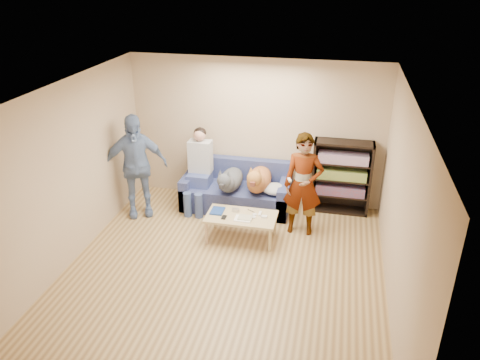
% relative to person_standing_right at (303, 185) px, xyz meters
% --- Properties ---
extents(ground, '(5.00, 5.00, 0.00)m').
position_rel_person_standing_right_xyz_m(ground, '(-0.96, -1.46, -0.84)').
color(ground, olive).
rests_on(ground, ground).
extents(ceiling, '(5.00, 5.00, 0.00)m').
position_rel_person_standing_right_xyz_m(ceiling, '(-0.96, -1.46, 1.76)').
color(ceiling, white).
rests_on(ceiling, ground).
extents(wall_back, '(4.50, 0.00, 4.50)m').
position_rel_person_standing_right_xyz_m(wall_back, '(-0.96, 1.04, 0.46)').
color(wall_back, tan).
rests_on(wall_back, ground).
extents(wall_front, '(4.50, 0.00, 4.50)m').
position_rel_person_standing_right_xyz_m(wall_front, '(-0.96, -3.96, 0.46)').
color(wall_front, tan).
rests_on(wall_front, ground).
extents(wall_left, '(0.00, 5.00, 5.00)m').
position_rel_person_standing_right_xyz_m(wall_left, '(-3.21, -1.46, 0.46)').
color(wall_left, tan).
rests_on(wall_left, ground).
extents(wall_right, '(0.00, 5.00, 5.00)m').
position_rel_person_standing_right_xyz_m(wall_right, '(1.29, -1.46, 0.46)').
color(wall_right, tan).
rests_on(wall_right, ground).
extents(blanket, '(0.47, 0.40, 0.16)m').
position_rel_person_standing_right_xyz_m(blanket, '(-0.50, 0.43, -0.33)').
color(blanket, '#AEADB2').
rests_on(blanket, sofa).
extents(person_standing_right, '(0.62, 0.42, 1.69)m').
position_rel_person_standing_right_xyz_m(person_standing_right, '(0.00, 0.00, 0.00)').
color(person_standing_right, gray).
rests_on(person_standing_right, ground).
extents(person_standing_left, '(1.15, 0.87, 1.82)m').
position_rel_person_standing_right_xyz_m(person_standing_left, '(-2.83, -0.00, 0.06)').
color(person_standing_left, '#7185B6').
rests_on(person_standing_left, ground).
extents(held_controller, '(0.08, 0.12, 0.03)m').
position_rel_person_standing_right_xyz_m(held_controller, '(-0.20, -0.20, 0.16)').
color(held_controller, white).
rests_on(held_controller, person_standing_right).
extents(notebook_blue, '(0.20, 0.26, 0.03)m').
position_rel_person_standing_right_xyz_m(notebook_blue, '(-1.30, -0.39, -0.41)').
color(notebook_blue, navy).
rests_on(notebook_blue, coffee_table).
extents(papers, '(0.26, 0.20, 0.02)m').
position_rel_person_standing_right_xyz_m(papers, '(-0.85, -0.54, -0.42)').
color(papers, white).
rests_on(papers, coffee_table).
extents(magazine, '(0.22, 0.17, 0.01)m').
position_rel_person_standing_right_xyz_m(magazine, '(-0.82, -0.52, -0.40)').
color(magazine, '#AFAA8C').
rests_on(magazine, coffee_table).
extents(camera_silver, '(0.11, 0.06, 0.05)m').
position_rel_person_standing_right_xyz_m(camera_silver, '(-1.02, -0.32, -0.40)').
color(camera_silver, '#AEAEB3').
rests_on(camera_silver, coffee_table).
extents(controller_a, '(0.04, 0.13, 0.03)m').
position_rel_person_standing_right_xyz_m(controller_a, '(-0.62, -0.34, -0.41)').
color(controller_a, white).
rests_on(controller_a, coffee_table).
extents(controller_b, '(0.09, 0.06, 0.03)m').
position_rel_person_standing_right_xyz_m(controller_b, '(-0.54, -0.42, -0.41)').
color(controller_b, white).
rests_on(controller_b, coffee_table).
extents(headphone_cup_a, '(0.07, 0.07, 0.02)m').
position_rel_person_standing_right_xyz_m(headphone_cup_a, '(-0.70, -0.46, -0.41)').
color(headphone_cup_a, silver).
rests_on(headphone_cup_a, coffee_table).
extents(headphone_cup_b, '(0.07, 0.07, 0.02)m').
position_rel_person_standing_right_xyz_m(headphone_cup_b, '(-0.70, -0.38, -0.41)').
color(headphone_cup_b, silver).
rests_on(headphone_cup_b, coffee_table).
extents(pen_orange, '(0.13, 0.06, 0.01)m').
position_rel_person_standing_right_xyz_m(pen_orange, '(-0.92, -0.60, -0.42)').
color(pen_orange, orange).
rests_on(pen_orange, coffee_table).
extents(pen_black, '(0.13, 0.08, 0.01)m').
position_rel_person_standing_right_xyz_m(pen_black, '(-0.78, -0.26, -0.42)').
color(pen_black, black).
rests_on(pen_black, coffee_table).
extents(wallet, '(0.07, 0.12, 0.02)m').
position_rel_person_standing_right_xyz_m(wallet, '(-1.15, -0.56, -0.42)').
color(wallet, black).
rests_on(wallet, coffee_table).
extents(sofa, '(1.90, 0.85, 0.82)m').
position_rel_person_standing_right_xyz_m(sofa, '(-1.21, 0.64, -0.56)').
color(sofa, '#515B93').
rests_on(sofa, ground).
extents(person_seated, '(0.40, 0.73, 1.47)m').
position_rel_person_standing_right_xyz_m(person_seated, '(-1.87, 0.51, -0.07)').
color(person_seated, '#425292').
rests_on(person_seated, sofa).
extents(dog_gray, '(0.38, 1.23, 0.55)m').
position_rel_person_standing_right_xyz_m(dog_gray, '(-1.28, 0.38, -0.22)').
color(dog_gray, '#4C4F56').
rests_on(dog_gray, sofa).
extents(dog_tan, '(0.41, 1.16, 0.60)m').
position_rel_person_standing_right_xyz_m(dog_tan, '(-0.80, 0.48, -0.21)').
color(dog_tan, '#B76638').
rests_on(dog_tan, sofa).
extents(coffee_table, '(1.10, 0.60, 0.42)m').
position_rel_person_standing_right_xyz_m(coffee_table, '(-0.90, -0.44, -0.47)').
color(coffee_table, tan).
rests_on(coffee_table, ground).
extents(bookshelf, '(1.00, 0.34, 1.30)m').
position_rel_person_standing_right_xyz_m(bookshelf, '(0.59, 0.87, -0.16)').
color(bookshelf, black).
rests_on(bookshelf, ground).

